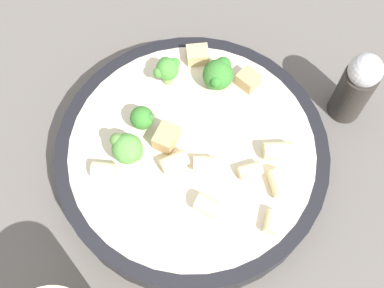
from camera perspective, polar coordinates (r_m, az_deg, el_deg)
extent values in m
plane|color=#5B5651|center=(0.52, 0.00, -2.29)|extent=(2.00, 2.00, 0.00)
cylinder|color=black|center=(0.50, 0.00, -1.43)|extent=(0.28, 0.28, 0.04)
cylinder|color=beige|center=(0.49, 0.00, -0.65)|extent=(0.25, 0.25, 0.01)
torus|color=black|center=(0.48, 0.00, -0.61)|extent=(0.27, 0.27, 0.00)
cylinder|color=#84AD60|center=(0.49, -5.81, 2.34)|extent=(0.01, 0.01, 0.01)
sphere|color=#387A2D|center=(0.48, -5.96, 3.10)|extent=(0.02, 0.02, 0.02)
sphere|color=#396A2F|center=(0.47, -4.94, 3.23)|extent=(0.01, 0.01, 0.01)
sphere|color=#32762C|center=(0.48, -5.11, 3.13)|extent=(0.01, 0.01, 0.01)
sphere|color=#367F2D|center=(0.47, -5.34, 2.82)|extent=(0.01, 0.01, 0.01)
cylinder|color=#84AD60|center=(0.48, -7.44, -1.42)|extent=(0.01, 0.01, 0.01)
sphere|color=#569942|center=(0.46, -7.69, -0.56)|extent=(0.03, 0.03, 0.03)
sphere|color=#54833B|center=(0.46, -8.90, 0.48)|extent=(0.01, 0.01, 0.01)
sphere|color=#51893A|center=(0.45, -6.66, -1.43)|extent=(0.01, 0.01, 0.01)
sphere|color=#519C3E|center=(0.45, -8.25, -1.32)|extent=(0.01, 0.01, 0.01)
cylinder|color=#84AD60|center=(0.52, 3.02, 7.29)|extent=(0.01, 0.01, 0.01)
sphere|color=#387A2D|center=(0.50, 3.10, 8.19)|extent=(0.03, 0.03, 0.03)
sphere|color=#317A2C|center=(0.49, 2.87, 7.39)|extent=(0.01, 0.01, 0.01)
sphere|color=#31752C|center=(0.50, 3.71, 9.37)|extent=(0.02, 0.02, 0.02)
cylinder|color=#84AD60|center=(0.52, -2.91, 7.95)|extent=(0.01, 0.01, 0.01)
sphere|color=#478E38|center=(0.50, -2.99, 8.86)|extent=(0.02, 0.02, 0.02)
sphere|color=#488935|center=(0.50, -3.96, 8.45)|extent=(0.01, 0.01, 0.01)
sphere|color=#3D8F31|center=(0.50, -2.03, 9.60)|extent=(0.01, 0.01, 0.01)
sphere|color=#3F7938|center=(0.51, -3.17, 9.62)|extent=(0.01, 0.01, 0.01)
cylinder|color=beige|center=(0.47, -2.13, -2.11)|extent=(0.02, 0.03, 0.02)
cylinder|color=beige|center=(0.47, 1.41, -2.31)|extent=(0.02, 0.02, 0.01)
cylinder|color=beige|center=(0.48, 10.14, -0.77)|extent=(0.02, 0.03, 0.02)
cylinder|color=beige|center=(0.47, 6.88, -3.11)|extent=(0.01, 0.02, 0.01)
cylinder|color=beige|center=(0.47, -10.45, -2.92)|extent=(0.02, 0.03, 0.02)
cylinder|color=beige|center=(0.47, 10.21, -4.62)|extent=(0.03, 0.02, 0.02)
cylinder|color=beige|center=(0.45, 1.75, -7.29)|extent=(0.03, 0.03, 0.02)
cylinder|color=beige|center=(0.45, 9.45, -9.12)|extent=(0.02, 0.02, 0.01)
cube|color=tan|center=(0.53, 0.65, 10.52)|extent=(0.02, 0.03, 0.02)
cube|color=tan|center=(0.52, 6.68, 7.57)|extent=(0.03, 0.03, 0.02)
cube|color=tan|center=(0.48, -3.06, 0.77)|extent=(0.03, 0.03, 0.02)
cylinder|color=#332D28|center=(0.55, 18.45, 5.69)|extent=(0.04, 0.04, 0.07)
sphere|color=#B7B7BC|center=(0.51, 19.88, 8.22)|extent=(0.03, 0.03, 0.03)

